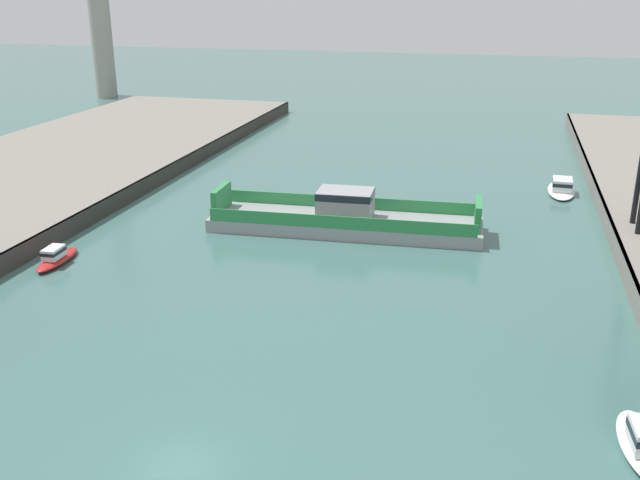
{
  "coord_description": "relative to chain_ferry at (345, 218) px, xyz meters",
  "views": [
    {
      "loc": [
        12.58,
        -24.34,
        20.34
      ],
      "look_at": [
        0.0,
        25.07,
        2.0
      ],
      "focal_mm": 40.36,
      "sensor_mm": 36.0,
      "label": 1
    }
  ],
  "objects": [
    {
      "name": "ground_plane",
      "position": [
        -0.12,
        -33.43,
        -1.09
      ],
      "size": [
        400.0,
        400.0,
        0.0
      ],
      "primitive_type": "plane",
      "color": "#3D6660"
    },
    {
      "name": "chain_ferry",
      "position": [
        0.0,
        0.0,
        0.0
      ],
      "size": [
        23.6,
        7.11,
        3.62
      ],
      "color": "#939399",
      "rests_on": "ground"
    },
    {
      "name": "moored_boat_mid_left",
      "position": [
        18.92,
        16.92,
        -0.49
      ],
      "size": [
        2.94,
        7.64,
        1.58
      ],
      "color": "white",
      "rests_on": "ground"
    },
    {
      "name": "moored_boat_near_right",
      "position": [
        -19.73,
        -13.12,
        -0.57
      ],
      "size": [
        1.89,
        5.35,
        1.41
      ],
      "color": "red",
      "rests_on": "ground"
    }
  ]
}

